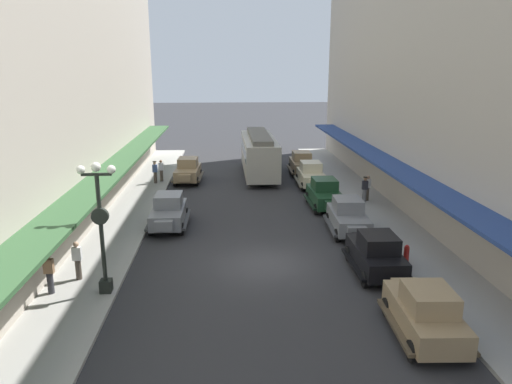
# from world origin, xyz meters

# --- Properties ---
(ground_plane) EXTENTS (200.00, 200.00, 0.00)m
(ground_plane) POSITION_xyz_m (0.00, 0.00, 0.00)
(ground_plane) COLOR #2D2D30
(sidewalk_left) EXTENTS (3.00, 60.00, 0.15)m
(sidewalk_left) POSITION_xyz_m (-7.50, 0.00, 0.07)
(sidewalk_left) COLOR #A8A59E
(sidewalk_left) RESTS_ON ground
(sidewalk_right) EXTENTS (3.00, 60.00, 0.15)m
(sidewalk_right) POSITION_xyz_m (7.50, 0.00, 0.07)
(sidewalk_right) COLOR #A8A59E
(sidewalk_right) RESTS_ON ground
(building_row_left) EXTENTS (4.30, 60.00, 19.82)m
(building_row_left) POSITION_xyz_m (-10.23, 0.00, 9.91)
(building_row_left) COLOR #B2A899
(building_row_left) RESTS_ON ground
(parked_car_0) EXTENTS (2.19, 4.28, 1.84)m
(parked_car_0) POSITION_xyz_m (4.51, 8.65, 0.94)
(parked_car_0) COLOR #193D23
(parked_car_0) RESTS_ON ground
(parked_car_1) EXTENTS (2.30, 4.32, 1.84)m
(parked_car_1) POSITION_xyz_m (-4.62, 16.28, 0.94)
(parked_car_1) COLOR #997F5B
(parked_car_1) RESTS_ON ground
(parked_car_2) EXTENTS (2.17, 4.27, 1.84)m
(parked_car_2) POSITION_xyz_m (4.71, -1.25, 0.94)
(parked_car_2) COLOR black
(parked_car_2) RESTS_ON ground
(parked_car_3) EXTENTS (2.16, 4.27, 1.84)m
(parked_car_3) POSITION_xyz_m (4.60, 14.12, 0.94)
(parked_car_3) COLOR beige
(parked_car_3) RESTS_ON ground
(parked_car_4) EXTENTS (2.30, 4.32, 1.84)m
(parked_car_4) POSITION_xyz_m (4.76, -6.35, 0.94)
(parked_car_4) COLOR #997F5B
(parked_car_4) RESTS_ON ground
(parked_car_5) EXTENTS (2.16, 4.27, 1.84)m
(parked_car_5) POSITION_xyz_m (4.59, 18.44, 0.94)
(parked_car_5) COLOR #997F5B
(parked_car_5) RESTS_ON ground
(parked_car_6) EXTENTS (2.16, 4.27, 1.84)m
(parked_car_6) POSITION_xyz_m (-4.88, 5.50, 0.94)
(parked_car_6) COLOR slate
(parked_car_6) RESTS_ON ground
(parked_car_7) EXTENTS (2.29, 4.31, 1.84)m
(parked_car_7) POSITION_xyz_m (4.82, 3.98, 0.94)
(parked_car_7) COLOR slate
(parked_car_7) RESTS_ON ground
(streetcar) EXTENTS (2.57, 9.61, 3.46)m
(streetcar) POSITION_xyz_m (1.01, 18.09, 1.90)
(streetcar) COLOR #ADA899
(streetcar) RESTS_ON ground
(lamp_post_with_clock) EXTENTS (1.42, 0.44, 5.16)m
(lamp_post_with_clock) POSITION_xyz_m (-6.40, -2.65, 2.99)
(lamp_post_with_clock) COLOR black
(lamp_post_with_clock) RESTS_ON sidewalk_left
(fire_hydrant) EXTENTS (0.24, 0.24, 0.82)m
(fire_hydrant) POSITION_xyz_m (6.35, -0.52, 0.56)
(fire_hydrant) COLOR #B21E19
(fire_hydrant) RESTS_ON sidewalk_right
(pedestrian_0) EXTENTS (0.36, 0.28, 1.67)m
(pedestrian_0) POSITION_xyz_m (7.23, 9.27, 1.01)
(pedestrian_0) COLOR slate
(pedestrian_0) RESTS_ON sidewalk_right
(pedestrian_1) EXTENTS (0.36, 0.24, 1.64)m
(pedestrian_1) POSITION_xyz_m (7.54, 9.70, 0.99)
(pedestrian_1) COLOR #4C4238
(pedestrian_1) RESTS_ON sidewalk_right
(pedestrian_2) EXTENTS (0.36, 0.24, 1.64)m
(pedestrian_2) POSITION_xyz_m (-7.80, -1.42, 0.99)
(pedestrian_2) COLOR #4C4238
(pedestrian_2) RESTS_ON sidewalk_left
(pedestrian_3) EXTENTS (0.36, 0.24, 1.64)m
(pedestrian_3) POSITION_xyz_m (-6.62, 16.02, 0.99)
(pedestrian_3) COLOR #4C4238
(pedestrian_3) RESTS_ON sidewalk_left
(pedestrian_4) EXTENTS (0.36, 0.28, 1.67)m
(pedestrian_4) POSITION_xyz_m (-7.00, 15.37, 1.01)
(pedestrian_4) COLOR #4C4238
(pedestrian_4) RESTS_ON sidewalk_left
(pedestrian_5) EXTENTS (0.36, 0.28, 1.67)m
(pedestrian_5) POSITION_xyz_m (-8.51, -2.64, 1.01)
(pedestrian_5) COLOR #2D2D33
(pedestrian_5) RESTS_ON sidewalk_left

